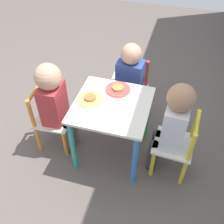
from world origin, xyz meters
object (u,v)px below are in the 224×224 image
object	(u,v)px
chair_yellow	(177,146)
child_back	(173,123)
kids_table	(112,114)
storage_bin	(127,81)
child_left	(129,78)
chair_red	(130,91)
plate_front	(90,99)
chair_orange	(51,119)
child_front	(55,100)
plate_left	(118,89)

from	to	relation	value
chair_yellow	child_back	bearing A→B (deg)	-90.00
child_back	kids_table	bearing A→B (deg)	-90.00
storage_bin	kids_table	bearing A→B (deg)	5.25
kids_table	child_left	bearing A→B (deg)	176.47
chair_red	plate_front	xyz separation A→B (m)	(0.46, -0.18, 0.25)
child_left	plate_front	bearing A→B (deg)	-110.04
kids_table	chair_orange	size ratio (longest dim) A/B	0.97
chair_yellow	plate_front	size ratio (longest dim) A/B	2.97
child_front	chair_red	bearing A→B (deg)	-45.12
child_back	storage_bin	bearing A→B (deg)	-146.64
chair_red	child_back	world-z (taller)	child_back
child_front	plate_left	world-z (taller)	child_front
chair_red	storage_bin	size ratio (longest dim) A/B	2.00
chair_yellow	plate_left	distance (m)	0.56
chair_red	plate_left	bearing A→B (deg)	-91.69
chair_yellow	chair_red	bearing A→B (deg)	-135.04
storage_bin	child_front	bearing A→B (deg)	-21.62
chair_orange	child_left	xyz separation A→B (m)	(-0.43, 0.49, 0.17)
chair_orange	child_back	world-z (taller)	child_back
chair_red	plate_front	size ratio (longest dim) A/B	2.97
child_left	child_back	world-z (taller)	child_back
chair_orange	child_front	distance (m)	0.21
plate_front	plate_left	bearing A→B (deg)	135.00
child_left	plate_left	size ratio (longest dim) A/B	4.06
chair_red	child_front	bearing A→B (deg)	-127.95
child_back	plate_front	bearing A→B (deg)	-89.07
plate_front	plate_left	distance (m)	0.21
chair_yellow	plate_left	xyz separation A→B (m)	(-0.18, -0.46, 0.25)
chair_red	plate_left	distance (m)	0.40
plate_front	plate_left	xyz separation A→B (m)	(-0.15, 0.15, 0.00)
plate_front	child_front	bearing A→B (deg)	-84.21
chair_red	chair_orange	bearing A→B (deg)	-131.42
chair_yellow	plate_front	bearing A→B (deg)	-89.16
kids_table	storage_bin	xyz separation A→B (m)	(-0.81, -0.07, -0.32)
child_front	child_left	size ratio (longest dim) A/B	1.04
chair_yellow	storage_bin	world-z (taller)	chair_yellow
child_front	plate_left	bearing A→B (deg)	-70.08
plate_left	plate_front	bearing A→B (deg)	-45.00
plate_front	chair_yellow	bearing A→B (deg)	87.40
chair_yellow	plate_left	world-z (taller)	plate_left
chair_red	plate_left	world-z (taller)	plate_left
child_back	plate_front	size ratio (longest dim) A/B	4.37
kids_table	child_front	xyz separation A→B (m)	(0.03, -0.40, 0.05)
chair_red	child_back	bearing A→B (deg)	-48.90
chair_red	chair_yellow	distance (m)	0.66
plate_left	storage_bin	xyz separation A→B (m)	(-0.66, -0.07, -0.42)
chair_orange	plate_left	distance (m)	0.56
chair_yellow	storage_bin	xyz separation A→B (m)	(-0.83, -0.54, -0.16)
chair_yellow	storage_bin	distance (m)	1.01
chair_red	plate_left	size ratio (longest dim) A/B	2.94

